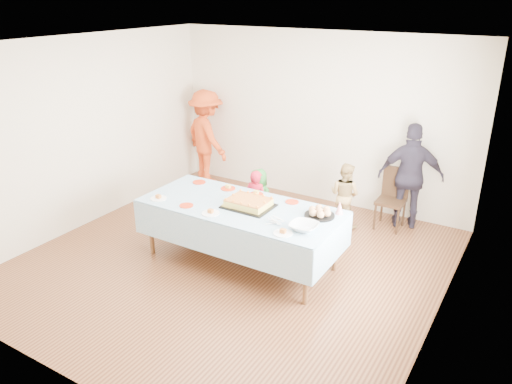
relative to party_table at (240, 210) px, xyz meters
The scene contains 22 objects.
ground 0.73m from the party_table, 142.99° to the right, with size 5.00×5.00×0.00m, color #4C2615.
room_walls 1.05m from the party_table, 116.61° to the right, with size 5.04×5.04×2.72m.
party_table is the anchor object (origin of this frame).
birthday_cake 0.15m from the party_table, 12.02° to the left, with size 0.58×0.45×0.10m.
rolls_tray 0.99m from the party_table, 13.14° to the left, with size 0.36×0.36×0.11m.
punch_bowl 0.99m from the party_table, 11.47° to the right, with size 0.32×0.32×0.08m, color silver.
party_hat 1.21m from the party_table, 19.63° to the left, with size 0.09×0.09×0.16m, color silver.
fork_pile 0.63m from the party_table, 19.96° to the right, with size 0.24×0.18×0.07m, color white, non-canonical shape.
plate_red_far_a 0.99m from the party_table, 157.78° to the left, with size 0.18×0.18×0.01m, color red.
plate_red_far_b 0.59m from the party_table, 138.80° to the left, with size 0.20×0.20×0.01m, color red.
plate_red_far_c 0.41m from the party_table, 91.95° to the left, with size 0.19×0.19×0.01m, color red.
plate_red_far_d 0.66m from the party_table, 40.43° to the left, with size 0.17×0.17×0.01m, color red.
plate_red_near 0.66m from the party_table, 148.09° to the right, with size 0.17×0.17×0.01m, color red.
plate_white_left 1.07m from the party_table, 160.41° to the right, with size 0.21×0.21×0.01m, color white.
plate_white_mid 0.42m from the party_table, 114.19° to the right, with size 0.21×0.21×0.01m, color white.
plate_white_right 0.91m from the party_table, 26.15° to the right, with size 0.21×0.21×0.01m, color white.
dining_chair 2.43m from the party_table, 56.91° to the left, with size 0.39×0.39×0.89m.
toddler_left 0.92m from the party_table, 108.20° to the left, with size 0.34×0.22×0.93m, color #B8172B.
toddler_mid 1.08m from the party_table, 108.23° to the left, with size 0.44×0.28×0.89m, color #28792C.
toddler_right 1.85m from the party_table, 67.08° to the left, with size 0.47×0.36×0.96m, color tan.
adult_left 2.99m from the party_table, 134.29° to the left, with size 1.07×0.62×1.66m, color #D1451A.
adult_right 2.62m from the party_table, 54.71° to the left, with size 0.91×0.38×1.55m, color #2A2432.
Camera 1 is at (3.16, -4.64, 3.24)m, focal length 35.00 mm.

